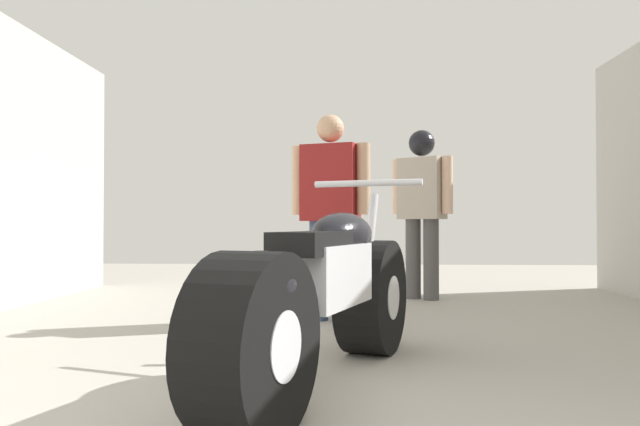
# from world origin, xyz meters

# --- Properties ---
(ground_plane) EXTENTS (15.52, 15.52, 0.00)m
(ground_plane) POSITION_xyz_m (0.00, 3.23, 0.00)
(ground_plane) COLOR #A8A399
(motorcycle_maroon_cruiser) EXTENTS (1.03, 2.22, 1.05)m
(motorcycle_maroon_cruiser) POSITION_xyz_m (-0.08, 2.17, 0.43)
(motorcycle_maroon_cruiser) COLOR black
(motorcycle_maroon_cruiser) RESTS_ON ground_plane
(mechanic_in_blue) EXTENTS (0.67, 0.37, 1.68)m
(mechanic_in_blue) POSITION_xyz_m (-0.11, 4.16, 0.95)
(mechanic_in_blue) COLOR #384766
(mechanic_in_blue) RESTS_ON ground_plane
(mechanic_with_helmet) EXTENTS (0.63, 0.49, 1.77)m
(mechanic_with_helmet) POSITION_xyz_m (0.81, 5.61, 1.06)
(mechanic_with_helmet) COLOR #4C4C4C
(mechanic_with_helmet) RESTS_ON ground_plane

